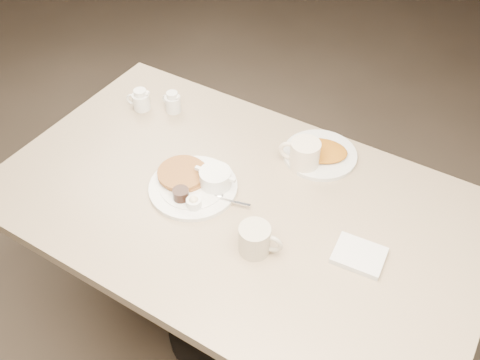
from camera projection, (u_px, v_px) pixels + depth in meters
The scene contains 8 objects.
diner_table at pixel (237, 235), 1.72m from camera, with size 1.50×0.90×0.75m.
main_plate at pixel (196, 183), 1.62m from camera, with size 0.35×0.31×0.07m.
coffee_mug_near at pixel (256, 239), 1.43m from camera, with size 0.13×0.11×0.09m.
napkin at pixel (359, 255), 1.44m from camera, with size 0.15×0.12×0.02m.
coffee_mug_far at pixel (304, 155), 1.67m from camera, with size 0.14×0.11×0.10m.
creamer_left at pixel (141, 100), 1.90m from camera, with size 0.09×0.06×0.08m.
creamer_right at pixel (173, 102), 1.89m from camera, with size 0.09×0.08×0.08m.
hash_plate at pixel (320, 153), 1.73m from camera, with size 0.32×0.32×0.04m.
Camera 1 is at (0.58, -0.92, 1.92)m, focal length 39.00 mm.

